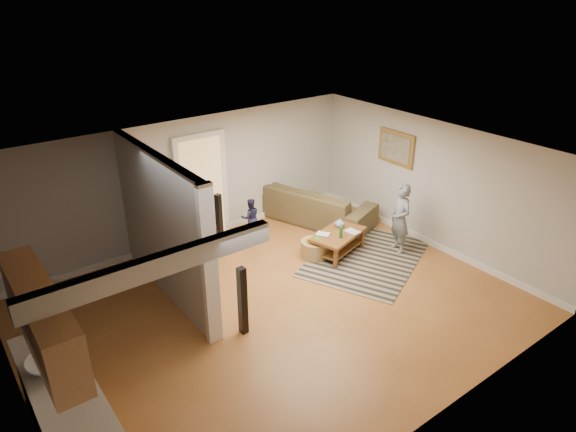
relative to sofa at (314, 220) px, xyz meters
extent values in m
plane|color=brown|center=(-2.60, -2.20, 0.00)|extent=(7.50, 7.50, 0.00)
cube|color=#B7B5AF|center=(-2.60, 0.80, 1.25)|extent=(7.50, 0.04, 2.50)
cube|color=#B7B5AF|center=(-6.35, -2.20, 1.25)|extent=(0.04, 6.00, 2.50)
cube|color=#B7B5AF|center=(1.15, -2.20, 1.25)|extent=(0.04, 6.00, 2.50)
cube|color=white|center=(-2.60, -2.20, 2.50)|extent=(7.50, 6.00, 0.04)
cube|color=#B7B5AF|center=(-3.80, -0.75, 1.25)|extent=(0.15, 3.10, 2.50)
cube|color=white|center=(-3.80, -2.30, 1.25)|extent=(0.22, 0.10, 2.50)
cube|color=white|center=(-2.60, 0.77, 0.06)|extent=(7.50, 0.04, 0.12)
cube|color=white|center=(1.12, -2.20, 0.06)|extent=(0.04, 6.00, 0.12)
cube|color=#D8B272|center=(-2.30, 0.74, 1.05)|extent=(0.90, 0.06, 2.10)
cube|color=tan|center=(-6.03, -3.00, 0.45)|extent=(0.60, 2.20, 0.90)
cube|color=beige|center=(-6.03, -3.00, 0.92)|extent=(0.64, 2.24, 0.05)
cube|color=tan|center=(-6.05, -3.00, 1.80)|extent=(0.35, 2.00, 0.70)
imported|color=silver|center=(-6.03, -2.70, 0.94)|extent=(0.54, 0.54, 0.19)
cube|color=black|center=(-3.71, -1.40, 1.85)|extent=(0.03, 0.40, 0.34)
cube|color=black|center=(-3.71, -0.90, 1.85)|extent=(0.03, 0.40, 0.34)
cube|color=black|center=(-3.71, -0.40, 1.85)|extent=(0.03, 0.40, 0.34)
cube|color=olive|center=(1.11, -1.20, 1.75)|extent=(0.04, 0.90, 0.68)
cube|color=black|center=(-0.28, -1.90, 0.01)|extent=(3.10, 2.77, 0.01)
imported|color=#4C4526|center=(0.00, 0.00, 0.00)|extent=(1.84, 2.81, 0.76)
cube|color=brown|center=(-0.59, -1.43, 0.41)|extent=(1.26, 0.95, 0.06)
cube|color=silver|center=(-0.59, -1.43, 0.41)|extent=(0.78, 0.58, 0.02)
cube|color=brown|center=(-0.59, -1.43, 0.14)|extent=(1.14, 0.83, 0.03)
cube|color=brown|center=(-0.98, -1.82, 0.20)|extent=(0.08, 0.08, 0.41)
cube|color=brown|center=(-0.04, -1.53, 0.20)|extent=(0.08, 0.08, 0.41)
cube|color=brown|center=(-1.14, -1.32, 0.20)|extent=(0.08, 0.08, 0.41)
cube|color=brown|center=(-0.19, -1.03, 0.20)|extent=(0.08, 0.08, 0.41)
imported|color=#2A479B|center=(-0.40, -1.25, 0.44)|extent=(0.23, 0.23, 0.20)
cylinder|color=#155F1E|center=(-0.68, -1.60, 0.55)|extent=(0.06, 0.06, 0.22)
imported|color=#998C4C|center=(-0.95, -1.36, 0.44)|extent=(0.29, 0.31, 0.02)
imported|color=#66594C|center=(-0.44, -1.58, 0.44)|extent=(0.23, 0.29, 0.02)
cube|color=brown|center=(-3.55, 0.00, 0.77)|extent=(0.58, 1.30, 0.05)
cube|color=brown|center=(-3.55, 0.00, 0.42)|extent=(0.52, 1.19, 0.03)
cylinder|color=brown|center=(-3.75, -0.54, 0.39)|extent=(0.05, 0.05, 0.78)
cylinder|color=brown|center=(-3.66, 0.56, 0.39)|extent=(0.05, 0.05, 0.78)
cylinder|color=brown|center=(-3.44, -0.57, 0.39)|extent=(0.05, 0.05, 0.78)
cylinder|color=brown|center=(-3.35, 0.53, 0.39)|extent=(0.05, 0.05, 0.78)
imported|color=black|center=(-3.53, -0.01, 0.80)|extent=(0.22, 1.03, 0.59)
cylinder|color=white|center=(-3.48, -0.49, 0.89)|extent=(0.11, 0.11, 0.19)
cube|color=black|center=(-3.36, -2.40, 0.56)|extent=(0.12, 0.12, 1.12)
cube|color=black|center=(-2.20, 0.30, 0.53)|extent=(0.14, 0.14, 1.07)
cylinder|color=olive|center=(-1.04, -1.27, 0.17)|extent=(0.52, 0.52, 0.34)
sphere|color=red|center=(-0.98, -1.22, 0.34)|extent=(0.16, 0.16, 0.16)
sphere|color=yellow|center=(-1.12, -1.24, 0.36)|extent=(0.16, 0.16, 0.16)
sphere|color=#2B9024|center=(-1.04, -1.33, 0.38)|extent=(0.16, 0.16, 0.16)
imported|color=slate|center=(0.40, -2.08, 0.00)|extent=(0.48, 0.59, 1.40)
imported|color=#1E1F3E|center=(-1.52, 0.22, 0.00)|extent=(0.47, 0.42, 0.81)
camera|label=1|loc=(-6.60, -7.84, 4.91)|focal=32.00mm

